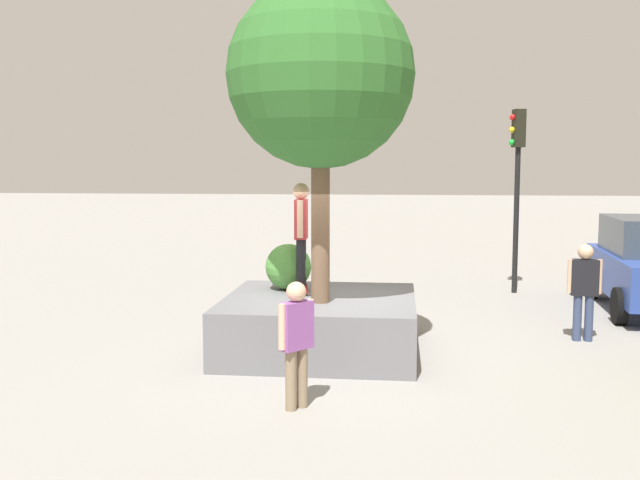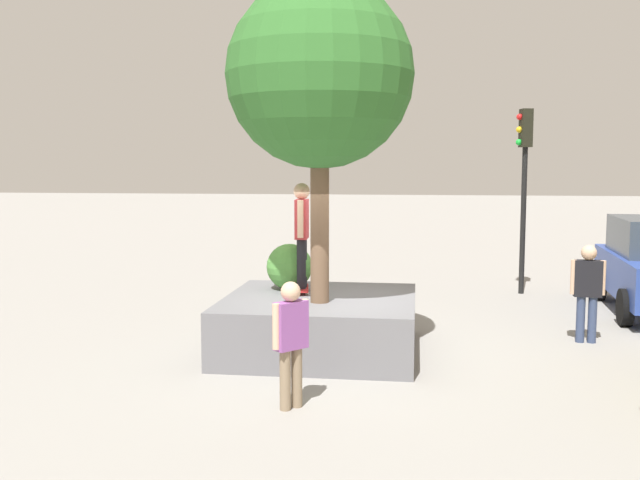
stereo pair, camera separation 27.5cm
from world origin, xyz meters
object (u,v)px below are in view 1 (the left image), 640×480
(planter_ledge, at_px, (320,324))
(skateboard, at_px, (301,289))
(traffic_light_median, at_px, (517,168))
(plaza_tree, at_px, (320,76))
(pedestrian_crossing, at_px, (584,285))
(skateboarder, at_px, (301,228))
(bystander_watching, at_px, (296,336))

(planter_ledge, bearing_deg, skateboard, -137.83)
(traffic_light_median, bearing_deg, plaza_tree, -32.14)
(plaza_tree, relative_size, pedestrian_crossing, 2.93)
(skateboard, xyz_separation_m, traffic_light_median, (-5.26, 4.22, 1.94))
(skateboarder, height_order, pedestrian_crossing, skateboarder)
(plaza_tree, height_order, skateboard, plaza_tree)
(plaza_tree, xyz_separation_m, bystander_watching, (2.29, -0.04, -3.33))
(skateboarder, relative_size, bystander_watching, 1.10)
(planter_ledge, relative_size, bystander_watching, 1.91)
(planter_ledge, distance_m, pedestrian_crossing, 4.47)
(planter_ledge, bearing_deg, pedestrian_crossing, 104.62)
(traffic_light_median, bearing_deg, skateboarder, -38.72)
(plaza_tree, distance_m, bystander_watching, 4.04)
(skateboarder, height_order, bystander_watching, skateboarder)
(planter_ledge, height_order, traffic_light_median, traffic_light_median)
(bystander_watching, height_order, pedestrian_crossing, pedestrian_crossing)
(traffic_light_median, height_order, pedestrian_crossing, traffic_light_median)
(planter_ledge, bearing_deg, traffic_light_median, 145.58)
(skateboarder, relative_size, traffic_light_median, 0.41)
(plaza_tree, xyz_separation_m, traffic_light_median, (-6.07, 3.81, -1.36))
(pedestrian_crossing, bearing_deg, planter_ledge, -75.38)
(plaza_tree, distance_m, skateboard, 3.43)
(bystander_watching, bearing_deg, skateboard, -173.25)
(skateboard, height_order, pedestrian_crossing, pedestrian_crossing)
(plaza_tree, height_order, traffic_light_median, plaza_tree)
(planter_ledge, height_order, skateboard, skateboard)
(bystander_watching, relative_size, pedestrian_crossing, 0.95)
(plaza_tree, bearing_deg, planter_ledge, -172.73)
(skateboarder, bearing_deg, planter_ledge, 42.17)
(planter_ledge, distance_m, skateboarder, 1.58)
(planter_ledge, bearing_deg, plaza_tree, 7.27)
(bystander_watching, xyz_separation_m, pedestrian_crossing, (-3.84, 4.28, 0.04))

